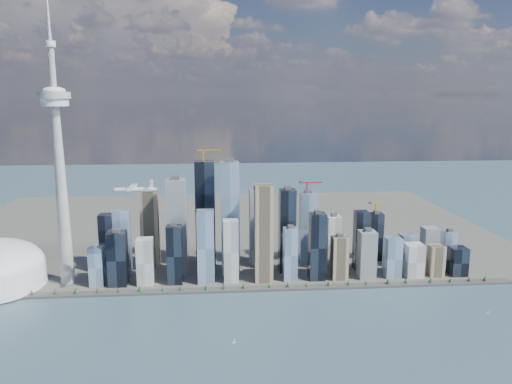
{
  "coord_description": "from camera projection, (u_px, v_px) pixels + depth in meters",
  "views": [
    {
      "loc": [
        -14.52,
        -619.83,
        355.65
      ],
      "look_at": [
        56.83,
        260.0,
        183.35
      ],
      "focal_mm": 35.0,
      "sensor_mm": 36.0,
      "label": 1
    }
  ],
  "objects": [
    {
      "name": "ground",
      "position": [
        230.0,
        362.0,
        675.65
      ],
      "size": [
        4000.0,
        4000.0,
        0.0
      ],
      "primitive_type": "plane",
      "color": "#314856",
      "rests_on": "ground"
    },
    {
      "name": "seawall",
      "position": [
        226.0,
        290.0,
        919.83
      ],
      "size": [
        1100.0,
        22.0,
        4.0
      ],
      "primitive_type": "cube",
      "color": "#383838",
      "rests_on": "ground"
    },
    {
      "name": "land",
      "position": [
        222.0,
        227.0,
        1360.15
      ],
      "size": [
        1400.0,
        900.0,
        3.0
      ],
      "primitive_type": "cube",
      "color": "#4C4C47",
      "rests_on": "ground"
    },
    {
      "name": "shoreline_trees",
      "position": [
        226.0,
        286.0,
        918.53
      ],
      "size": [
        960.53,
        7.2,
        8.8
      ],
      "color": "#3F2D1E",
      "rests_on": "seawall"
    },
    {
      "name": "skyscraper_cluster",
      "position": [
        254.0,
        237.0,
        995.28
      ],
      "size": [
        736.0,
        142.0,
        246.31
      ],
      "color": "black",
      "rests_on": "land"
    },
    {
      "name": "needle_tower",
      "position": [
        59.0,
        162.0,
        909.93
      ],
      "size": [
        56.0,
        56.0,
        550.5
      ],
      "color": "gray",
      "rests_on": "land"
    },
    {
      "name": "airplane",
      "position": [
        134.0,
        189.0,
        835.33
      ],
      "size": [
        75.93,
        66.99,
        18.57
      ],
      "rotation": [
        0.0,
        0.0,
        0.01
      ],
      "color": "silver",
      "rests_on": "ground"
    },
    {
      "name": "sailboat_west",
      "position": [
        234.0,
        341.0,
        725.83
      ],
      "size": [
        6.47,
        3.09,
        8.98
      ],
      "rotation": [
        0.0,
        0.0,
        -0.26
      ],
      "color": "white",
      "rests_on": "ground"
    },
    {
      "name": "sailboat_east",
      "position": [
        489.0,
        312.0,
        824.06
      ],
      "size": [
        6.76,
        4.06,
        9.62
      ],
      "rotation": [
        0.0,
        0.0,
        -0.4
      ],
      "color": "white",
      "rests_on": "ground"
    }
  ]
}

